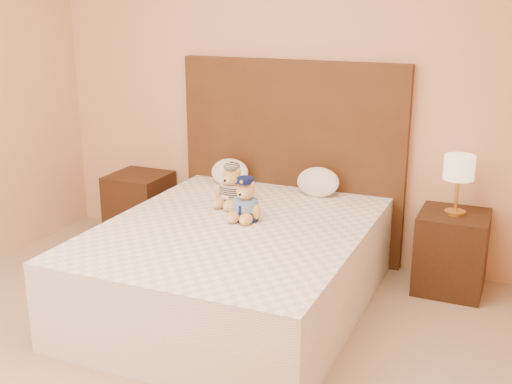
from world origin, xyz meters
TOP-DOWN VIEW (x-y plane):
  - room_walls at (0.00, 0.46)m, footprint 4.04×4.52m
  - bed at (0.00, 1.20)m, footprint 1.60×2.00m
  - headboard at (0.00, 2.21)m, footprint 1.75×0.08m
  - nightstand_left at (-1.25, 2.00)m, footprint 0.45×0.45m
  - nightstand_right at (1.25, 2.00)m, footprint 0.45×0.45m
  - lamp at (1.25, 2.00)m, footprint 0.20×0.20m
  - teddy_police at (0.02, 1.32)m, footprint 0.26×0.25m
  - teddy_prisoner at (-0.18, 1.55)m, footprint 0.31×0.30m
  - pillow_left at (-0.43, 2.03)m, footprint 0.31×0.20m
  - pillow_right at (0.28, 2.03)m, footprint 0.32×0.20m

SIDE VIEW (x-z plane):
  - nightstand_left at x=-1.25m, z-range 0.00..0.55m
  - nightstand_right at x=1.25m, z-range 0.00..0.55m
  - bed at x=0.00m, z-range 0.00..0.55m
  - pillow_left at x=-0.43m, z-range 0.55..0.77m
  - pillow_right at x=0.28m, z-range 0.55..0.77m
  - teddy_police at x=0.02m, z-range 0.55..0.83m
  - teddy_prisoner at x=-0.18m, z-range 0.55..0.84m
  - headboard at x=0.00m, z-range 0.00..1.50m
  - lamp at x=1.25m, z-range 0.65..1.05m
  - room_walls at x=0.00m, z-range 0.45..3.17m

